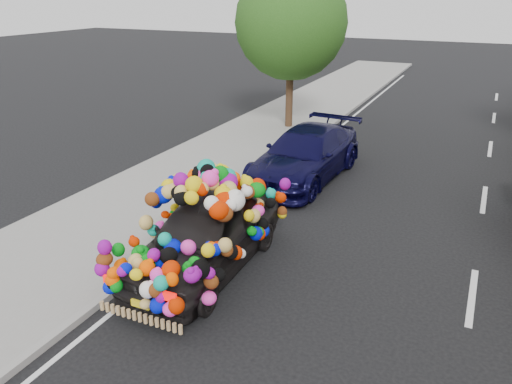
{
  "coord_description": "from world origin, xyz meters",
  "views": [
    {
      "loc": [
        3.32,
        -8.62,
        5.19
      ],
      "look_at": [
        -0.79,
        0.08,
        1.26
      ],
      "focal_mm": 35.0,
      "sensor_mm": 36.0,
      "label": 1
    }
  ],
  "objects": [
    {
      "name": "lane_markings",
      "position": [
        3.6,
        0.0,
        0.01
      ],
      "size": [
        6.0,
        50.0,
        0.01
      ],
      "primitive_type": null,
      "color": "silver",
      "rests_on": "ground"
    },
    {
      "name": "ground",
      "position": [
        0.0,
        0.0,
        0.0
      ],
      "size": [
        100.0,
        100.0,
        0.0
      ],
      "primitive_type": "plane",
      "color": "black",
      "rests_on": "ground"
    },
    {
      "name": "sidewalk",
      "position": [
        -4.3,
        0.0,
        0.06
      ],
      "size": [
        4.0,
        60.0,
        0.12
      ],
      "primitive_type": "cube",
      "color": "gray",
      "rests_on": "ground"
    },
    {
      "name": "navy_sedan",
      "position": [
        -1.29,
        4.5,
        0.72
      ],
      "size": [
        2.37,
        5.12,
        1.45
      ],
      "primitive_type": "imported",
      "rotation": [
        0.0,
        0.0,
        -0.07
      ],
      "color": "black",
      "rests_on": "ground"
    },
    {
      "name": "plush_art_car",
      "position": [
        -1.29,
        -1.16,
        1.07
      ],
      "size": [
        2.15,
        4.5,
        2.1
      ],
      "rotation": [
        0.0,
        0.0,
        0.02
      ],
      "color": "black",
      "rests_on": "ground"
    },
    {
      "name": "kerb",
      "position": [
        -2.35,
        0.0,
        0.07
      ],
      "size": [
        0.15,
        60.0,
        0.13
      ],
      "primitive_type": "cube",
      "color": "gray",
      "rests_on": "ground"
    },
    {
      "name": "tree_near_sidewalk",
      "position": [
        -3.8,
        9.5,
        4.02
      ],
      "size": [
        4.2,
        4.2,
        6.13
      ],
      "color": "#332114",
      "rests_on": "ground"
    }
  ]
}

